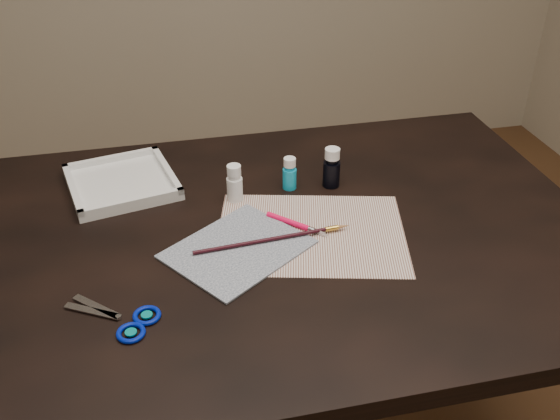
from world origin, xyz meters
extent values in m
cube|color=black|center=(0.00, 0.00, 0.38)|extent=(1.30, 0.90, 0.75)
cube|color=silver|center=(0.06, -0.02, 0.75)|extent=(0.43, 0.37, 0.00)
cube|color=#132038|center=(-0.09, -0.05, 0.75)|extent=(0.32, 0.31, 0.00)
cylinder|color=white|center=(-0.07, 0.14, 0.79)|extent=(0.04, 0.04, 0.08)
cylinder|color=#109BC8|center=(0.06, 0.16, 0.79)|extent=(0.04, 0.04, 0.07)
cylinder|color=black|center=(0.15, 0.15, 0.80)|extent=(0.04, 0.04, 0.09)
cube|color=silver|center=(-0.31, 0.25, 0.76)|extent=(0.27, 0.27, 0.03)
camera|label=1|loc=(-0.23, -1.01, 1.47)|focal=40.00mm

